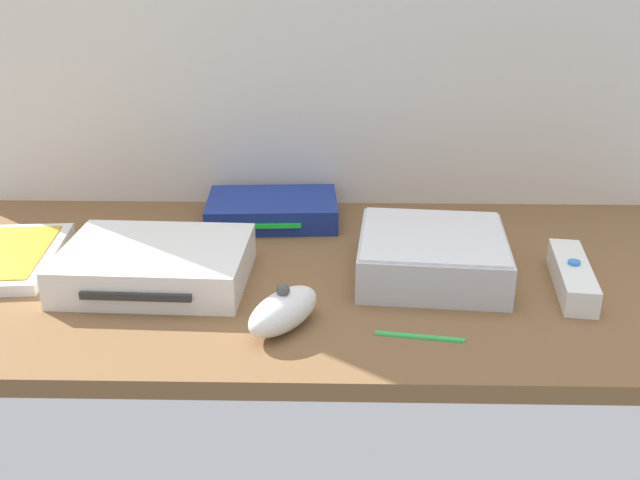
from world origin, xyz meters
TOP-DOWN VIEW (x-y plane):
  - ground_plane at (0.00, 0.00)cm, footprint 100.00×48.00cm
  - game_console at (-18.98, -3.40)cm, footprint 21.59×17.11cm
  - mini_computer at (13.24, -1.04)cm, footprint 18.43×18.43cm
  - game_case at (-39.47, 1.29)cm, footprint 15.34×20.21cm
  - network_router at (-7.06, 16.26)cm, footprint 18.64×13.11cm
  - remote_wand at (28.93, -4.07)cm, footprint 5.52×15.15cm
  - remote_nunchuk at (-3.44, -14.01)cm, footprint 9.20×10.76cm
  - stylus_pen at (10.38, -15.68)cm, footprint 9.00×2.06cm

SIDE VIEW (x-z plane):
  - ground_plane at x=0.00cm, z-range -2.00..0.00cm
  - stylus_pen at x=10.38cm, z-range 0.00..0.70cm
  - game_case at x=-39.47cm, z-range -0.02..1.54cm
  - remote_wand at x=28.93cm, z-range -0.19..3.21cm
  - network_router at x=-7.06cm, z-range 0.00..3.40cm
  - remote_nunchuk at x=-3.44cm, z-range -0.51..4.59cm
  - game_console at x=-18.98cm, z-range 0.00..4.40cm
  - mini_computer at x=13.24cm, z-range -0.01..5.29cm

